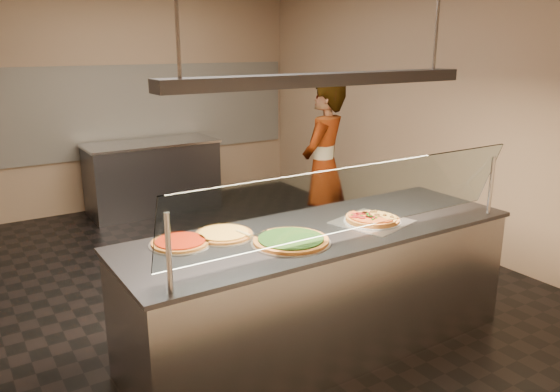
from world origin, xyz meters
TOP-DOWN VIEW (x-y plane):
  - ground at (0.00, 0.00)m, footprint 5.00×6.00m
  - wall_back at (0.00, 3.01)m, footprint 5.00×0.02m
  - wall_front at (0.00, -3.01)m, footprint 5.00×0.02m
  - wall_right at (2.51, 0.00)m, footprint 0.02×6.00m
  - tile_band at (0.00, 2.98)m, footprint 4.90×0.02m
  - serving_counter at (0.03, -1.43)m, footprint 2.88×0.94m
  - sneeze_guard at (0.03, -1.77)m, footprint 2.64×0.18m
  - perforated_tray at (0.43, -1.51)m, footprint 0.57×0.57m
  - half_pizza_pepperoni at (0.33, -1.51)m, footprint 0.29×0.42m
  - half_pizza_sausage at (0.52, -1.51)m, footprint 0.29×0.42m
  - pizza_spinach at (-0.30, -1.54)m, footprint 0.52×0.52m
  - pizza_cheese at (-0.61, -1.19)m, footprint 0.42×0.42m
  - pizza_tomato at (-0.92, -1.18)m, footprint 0.40×0.40m
  - pizza_spatula at (-0.47, -1.33)m, footprint 0.21×0.23m
  - prep_table at (0.21, 2.55)m, footprint 1.70×0.74m
  - worker at (1.29, 0.22)m, footprint 0.79×0.70m
  - heat_lamp_housing at (0.03, -1.43)m, footprint 2.30×0.18m

SIDE VIEW (x-z plane):
  - ground at x=0.00m, z-range -0.02..0.00m
  - serving_counter at x=0.03m, z-range 0.00..0.93m
  - prep_table at x=0.21m, z-range 0.00..0.93m
  - worker at x=1.29m, z-range 0.00..1.81m
  - perforated_tray at x=0.43m, z-range 0.93..0.94m
  - pizza_tomato at x=-0.92m, z-range 0.93..0.96m
  - pizza_cheese at x=-0.61m, z-range 0.93..0.96m
  - pizza_spinach at x=-0.30m, z-range 0.93..0.96m
  - half_pizza_sausage at x=0.52m, z-range 0.94..0.98m
  - pizza_spatula at x=-0.47m, z-range 0.95..0.97m
  - half_pizza_pepperoni at x=0.33m, z-range 0.94..0.99m
  - sneeze_guard at x=0.03m, z-range 0.96..1.49m
  - tile_band at x=0.00m, z-range 0.70..1.90m
  - wall_back at x=0.00m, z-range 0.00..3.00m
  - wall_front at x=0.00m, z-range 0.00..3.00m
  - wall_right at x=2.51m, z-range 0.00..3.00m
  - heat_lamp_housing at x=0.03m, z-range 1.91..1.99m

